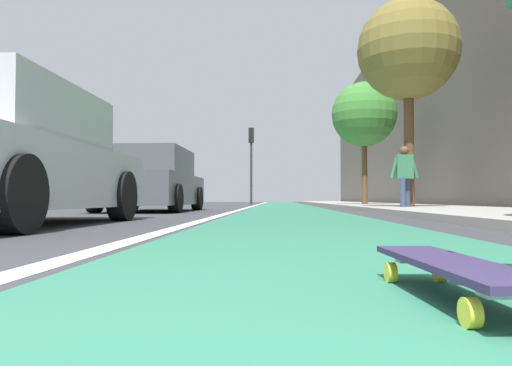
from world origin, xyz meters
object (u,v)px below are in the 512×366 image
at_px(skateboard, 451,268).
at_px(parked_car_mid, 151,182).
at_px(pedestrian_distant, 405,174).
at_px(parked_car_near, 8,159).
at_px(street_tree_mid, 408,51).
at_px(street_tree_far, 364,115).
at_px(traffic_light, 251,151).

bearing_deg(skateboard, parked_car_mid, 19.17).
bearing_deg(pedestrian_distant, parked_car_near, 137.65).
bearing_deg(street_tree_mid, street_tree_far, 0.00).
relative_size(skateboard, parked_car_mid, 0.20).
xyz_separation_m(parked_car_near, pedestrian_distant, (6.45, -5.88, 0.16)).
bearing_deg(traffic_light, street_tree_far, -150.87).
relative_size(traffic_light, street_tree_mid, 0.80).
xyz_separation_m(parked_car_near, traffic_light, (21.04, -1.50, 2.14)).
height_order(parked_car_near, street_tree_far, street_tree_far).
distance_m(parked_car_near, traffic_light, 21.20).
height_order(parked_car_near, parked_car_mid, parked_car_near).
distance_m(parked_car_mid, street_tree_far, 9.40).
bearing_deg(parked_car_mid, skateboard, -160.83).
height_order(parked_car_near, street_tree_mid, street_tree_mid).
distance_m(skateboard, pedestrian_distant, 10.49).
xyz_separation_m(street_tree_far, pedestrian_distant, (-6.38, 0.20, -2.49)).
distance_m(skateboard, street_tree_mid, 11.47).
bearing_deg(parked_car_mid, street_tree_far, -42.88).
xyz_separation_m(parked_car_mid, pedestrian_distant, (0.22, -5.94, 0.18)).
distance_m(traffic_light, street_tree_far, 9.41).
height_order(traffic_light, street_tree_far, street_tree_far).
height_order(skateboard, street_tree_far, street_tree_far).
bearing_deg(pedestrian_distant, skateboard, 166.28).
bearing_deg(traffic_light, skateboard, -175.62).
relative_size(parked_car_mid, street_tree_mid, 0.82).
bearing_deg(street_tree_far, street_tree_mid, 180.00).
distance_m(parked_car_mid, street_tree_mid, 6.94).
height_order(parked_car_near, pedestrian_distant, pedestrian_distant).
bearing_deg(parked_car_near, street_tree_far, -25.34).
xyz_separation_m(skateboard, parked_car_near, (3.71, 3.40, 0.62)).
distance_m(skateboard, parked_car_mid, 10.54).
relative_size(parked_car_mid, street_tree_far, 0.92).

